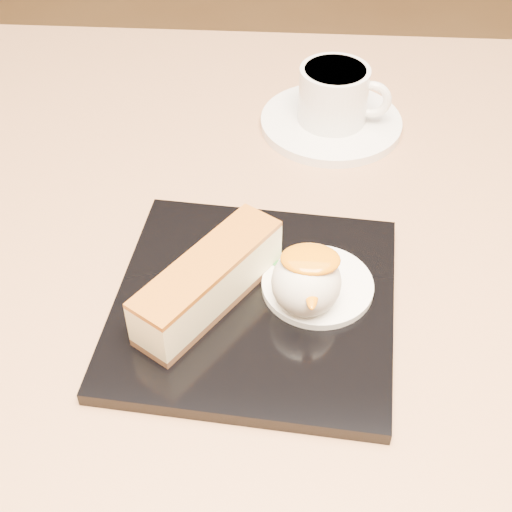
# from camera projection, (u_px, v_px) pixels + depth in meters

# --- Properties ---
(table) EXTENTS (0.80, 0.80, 0.72)m
(table) POSITION_uv_depth(u_px,v_px,m) (264.00, 352.00, 0.74)
(table) COLOR black
(table) RESTS_ON ground
(dessert_plate) EXTENTS (0.24, 0.24, 0.01)m
(dessert_plate) POSITION_uv_depth(u_px,v_px,m) (254.00, 304.00, 0.57)
(dessert_plate) COLOR black
(dessert_plate) RESTS_ON table
(cheesecake) EXTENTS (0.11, 0.14, 0.05)m
(cheesecake) POSITION_uv_depth(u_px,v_px,m) (209.00, 281.00, 0.55)
(cheesecake) COLOR brown
(cheesecake) RESTS_ON dessert_plate
(cream_smear) EXTENTS (0.09, 0.09, 0.01)m
(cream_smear) POSITION_uv_depth(u_px,v_px,m) (318.00, 285.00, 0.57)
(cream_smear) COLOR white
(cream_smear) RESTS_ON dessert_plate
(ice_cream_scoop) EXTENTS (0.05, 0.05, 0.05)m
(ice_cream_scoop) POSITION_uv_depth(u_px,v_px,m) (306.00, 282.00, 0.54)
(ice_cream_scoop) COLOR white
(ice_cream_scoop) RESTS_ON cream_smear
(mango_sauce) EXTENTS (0.05, 0.03, 0.01)m
(mango_sauce) POSITION_uv_depth(u_px,v_px,m) (310.00, 259.00, 0.53)
(mango_sauce) COLOR orange
(mango_sauce) RESTS_ON ice_cream_scoop
(mint_sprig) EXTENTS (0.03, 0.02, 0.00)m
(mint_sprig) POSITION_uv_depth(u_px,v_px,m) (282.00, 259.00, 0.59)
(mint_sprig) COLOR #297F2B
(mint_sprig) RESTS_ON cream_smear
(saucer) EXTENTS (0.15, 0.15, 0.01)m
(saucer) POSITION_uv_depth(u_px,v_px,m) (331.00, 123.00, 0.76)
(saucer) COLOR white
(saucer) RESTS_ON table
(coffee_cup) EXTENTS (0.10, 0.07, 0.06)m
(coffee_cup) POSITION_uv_depth(u_px,v_px,m) (335.00, 94.00, 0.74)
(coffee_cup) COLOR white
(coffee_cup) RESTS_ON saucer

